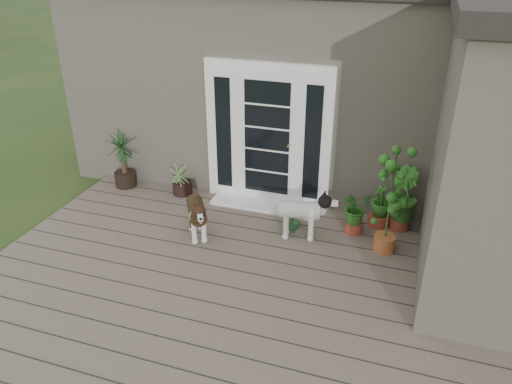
% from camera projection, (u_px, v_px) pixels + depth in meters
% --- Properties ---
extents(deck, '(6.20, 4.60, 0.12)m').
position_uv_depth(deck, '(228.00, 291.00, 5.84)').
color(deck, '#6B5B4C').
rests_on(deck, ground).
extents(house_main, '(7.40, 4.00, 3.10)m').
position_uv_depth(house_main, '(313.00, 79.00, 8.75)').
color(house_main, '#665E54').
rests_on(house_main, ground).
extents(door_unit, '(1.90, 0.14, 2.15)m').
position_uv_depth(door_unit, '(268.00, 136.00, 7.24)').
color(door_unit, white).
rests_on(door_unit, deck).
extents(door_step, '(1.60, 0.40, 0.05)m').
position_uv_depth(door_step, '(263.00, 205.00, 7.55)').
color(door_step, white).
rests_on(door_step, deck).
extents(brindle_dog, '(0.64, 0.78, 0.60)m').
position_uv_depth(brindle_dog, '(197.00, 217.00, 6.67)').
color(brindle_dog, '#3D2C16').
rests_on(brindle_dog, deck).
extents(white_dog, '(0.78, 0.44, 0.62)m').
position_uv_depth(white_dog, '(299.00, 217.00, 6.65)').
color(white_dog, silver).
rests_on(white_dog, deck).
extents(spider_plant, '(0.59, 0.59, 0.55)m').
position_uv_depth(spider_plant, '(182.00, 178.00, 7.81)').
color(spider_plant, '#86945B').
rests_on(spider_plant, deck).
extents(yucca, '(0.66, 0.66, 0.95)m').
position_uv_depth(yucca, '(123.00, 159.00, 7.98)').
color(yucca, black).
rests_on(yucca, deck).
extents(herb_a, '(0.60, 0.60, 0.54)m').
position_uv_depth(herb_a, '(355.00, 215.00, 6.78)').
color(herb_a, '#245618').
rests_on(herb_a, deck).
extents(herb_b, '(0.64, 0.64, 0.68)m').
position_uv_depth(herb_b, '(402.00, 207.00, 6.84)').
color(herb_b, '#295919').
rests_on(herb_b, deck).
extents(herb_c, '(0.36, 0.36, 0.52)m').
position_uv_depth(herb_c, '(380.00, 209.00, 6.96)').
color(herb_c, '#17511C').
rests_on(herb_c, deck).
extents(sapling, '(0.56, 0.56, 1.50)m').
position_uv_depth(sapling, '(390.00, 199.00, 6.17)').
color(sapling, '#2B601B').
rests_on(sapling, deck).
extents(clog_left, '(0.18, 0.32, 0.09)m').
position_uv_depth(clog_left, '(289.00, 223.00, 7.03)').
color(clog_left, black).
rests_on(clog_left, deck).
extents(clog_right, '(0.18, 0.30, 0.08)m').
position_uv_depth(clog_right, '(294.00, 226.00, 6.95)').
color(clog_right, '#16391A').
rests_on(clog_right, deck).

